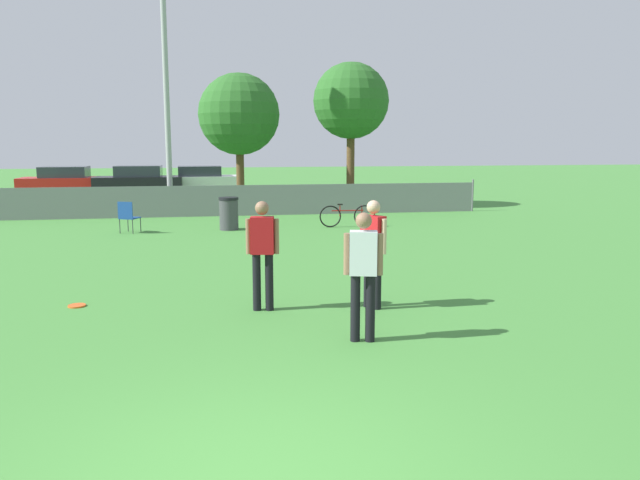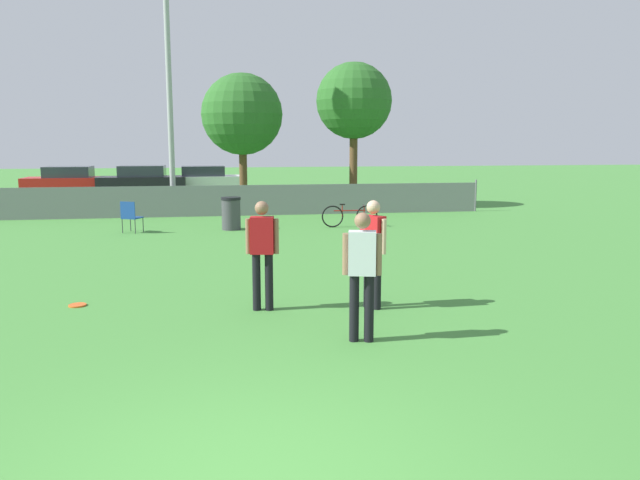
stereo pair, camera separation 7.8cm
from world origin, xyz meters
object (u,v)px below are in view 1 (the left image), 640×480
Objects in this scene: tree_far_right at (351,101)px; bicycle_sideline at (348,216)px; trash_bin at (229,213)px; parked_car_red at (65,182)px; tree_near_pole at (239,115)px; player_thrower_red at (263,248)px; folding_chair_sideline at (128,215)px; parked_car_white at (200,180)px; player_defender_red at (373,247)px; light_pole at (165,61)px; player_receiver_white at (363,268)px; frisbee_disc at (77,306)px; parked_car_dark at (139,181)px.

tree_far_right is 3.25× the size of bicycle_sideline.
parked_car_red reaches higher than trash_bin.
tree_near_pole is 16.35m from player_thrower_red.
parked_car_white reaches higher than folding_chair_sideline.
parked_car_red is (-7.91, 22.91, -0.33)m from player_thrower_red.
player_defender_red is 25.01m from parked_car_red.
folding_chair_sideline is 14.62m from parked_car_red.
light_pole is 5.26× the size of bicycle_sideline.
frisbee_disc is (-4.17, 2.52, -0.99)m from player_receiver_white.
bicycle_sideline is (3.00, -6.85, -3.36)m from tree_near_pole.
parked_car_white is at bearing 94.50° from trash_bin.
parked_car_red is at bearing 102.54° from frisbee_disc.
folding_chair_sideline is at bearing -101.68° from light_pole.
player_defender_red is at bearing -73.76° from light_pole.
bicycle_sideline is 17.72m from parked_car_red.
player_defender_red is at bearing -77.95° from trash_bin.
player_receiver_white is 4.97m from frisbee_disc.
tree_near_pole is at bearing -53.21° from parked_car_dark.
folding_chair_sideline is (-3.19, 9.08, -0.48)m from player_thrower_red.
parked_car_white is at bearing 2.89° from parked_car_red.
tree_far_right reaches higher than player_receiver_white.
bicycle_sideline is at bearing 134.67° from player_defender_red.
parked_car_red is at bearing -45.93° from folding_chair_sideline.
parked_car_dark is at bearing 159.61° from player_defender_red.
player_defender_red is 9.68m from trash_bin.
player_defender_red reaches higher than trash_bin.
frisbee_disc is 0.30× the size of folding_chair_sideline.
bicycle_sideline is at bearing -59.40° from parked_car_dark.
player_receiver_white is (0.79, -17.90, -2.71)m from tree_near_pole.
light_pole is at bearing -98.10° from parked_car_white.
trash_bin is (-2.02, 9.45, -0.51)m from player_defender_red.
parked_car_dark reaches higher than folding_chair_sideline.
tree_far_right is 1.36× the size of parked_car_white.
light_pole reaches higher than tree_far_right.
trash_bin is at bearing 156.67° from player_defender_red.
parked_car_red is (-4.93, 22.17, 0.66)m from frisbee_disc.
tree_far_right is 7.15m from bicycle_sideline.
player_thrower_red is 0.41× the size of parked_car_white.
player_receiver_white is at bearing -54.34° from player_defender_red.
parked_car_white is at bearing 127.19° from tree_far_right.
frisbee_disc is at bearing -118.39° from tree_far_right.
tree_far_right is at bearing -117.63° from folding_chair_sideline.
player_receiver_white is 0.41× the size of parked_car_white.
light_pole reaches higher than tree_near_pole.
parked_car_dark is at bearing -6.05° from parked_car_red.
player_receiver_white is 1.77× the size of trash_bin.
tree_far_right is 12.27m from parked_car_dark.
player_defender_red is at bearing -10.86° from frisbee_disc.
tree_far_right reaches higher than frisbee_disc.
parked_car_white is (-2.56, 25.02, -0.33)m from player_receiver_white.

